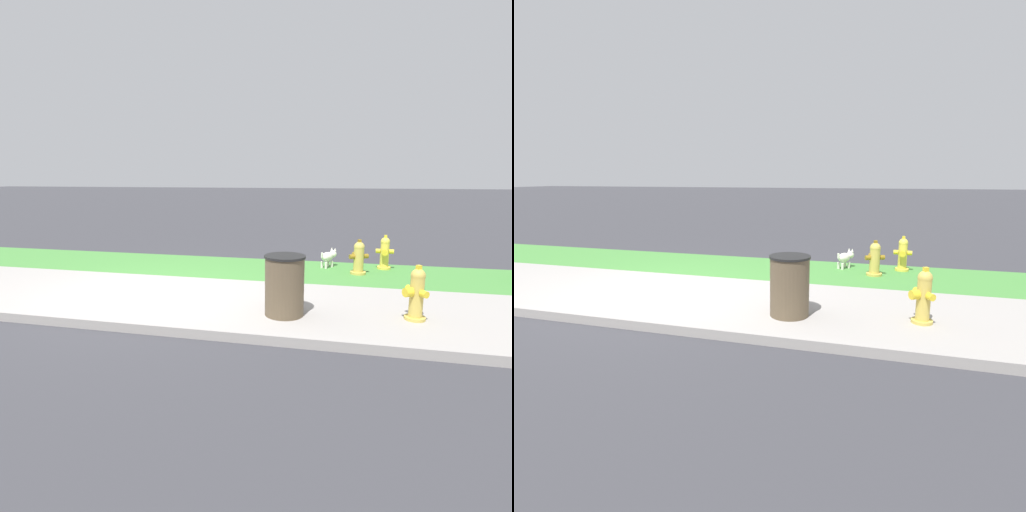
# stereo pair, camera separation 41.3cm
# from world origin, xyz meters

# --- Properties ---
(ground_plane) EXTENTS (120.00, 120.00, 0.00)m
(ground_plane) POSITION_xyz_m (0.00, 0.00, 0.00)
(ground_plane) COLOR #38383D
(sidewalk_pavement) EXTENTS (18.00, 2.51, 0.01)m
(sidewalk_pavement) POSITION_xyz_m (0.00, 0.00, 0.01)
(sidewalk_pavement) COLOR #9E9993
(sidewalk_pavement) RESTS_ON ground
(grass_verge) EXTENTS (18.00, 1.96, 0.01)m
(grass_verge) POSITION_xyz_m (0.00, 2.23, 0.00)
(grass_verge) COLOR #47893D
(grass_verge) RESTS_ON ground
(street_curb) EXTENTS (18.00, 0.16, 0.12)m
(street_curb) POSITION_xyz_m (0.00, -1.34, 0.06)
(street_curb) COLOR #9E9993
(street_curb) RESTS_ON ground
(fire_hydrant_at_driveway) EXTENTS (0.33, 0.35, 0.73)m
(fire_hydrant_at_driveway) POSITION_xyz_m (3.91, -0.21, 0.35)
(fire_hydrant_at_driveway) COLOR gold
(fire_hydrant_at_driveway) RESTS_ON ground
(fire_hydrant_mid_block) EXTENTS (0.38, 0.35, 0.67)m
(fire_hydrant_mid_block) POSITION_xyz_m (3.26, 2.23, 0.32)
(fire_hydrant_mid_block) COLOR gold
(fire_hydrant_mid_block) RESTS_ON ground
(fire_hydrant_by_grass_verge) EXTENTS (0.36, 0.32, 0.69)m
(fire_hydrant_by_grass_verge) POSITION_xyz_m (3.78, 2.76, 0.33)
(fire_hydrant_by_grass_verge) COLOR yellow
(fire_hydrant_by_grass_verge) RESTS_ON ground
(small_white_dog) EXTENTS (0.35, 0.42, 0.39)m
(small_white_dog) POSITION_xyz_m (2.67, 2.68, 0.23)
(small_white_dog) COLOR silver
(small_white_dog) RESTS_ON ground
(trash_bin) EXTENTS (0.55, 0.55, 0.82)m
(trash_bin) POSITION_xyz_m (2.22, -0.39, 0.41)
(trash_bin) COLOR brown
(trash_bin) RESTS_ON ground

